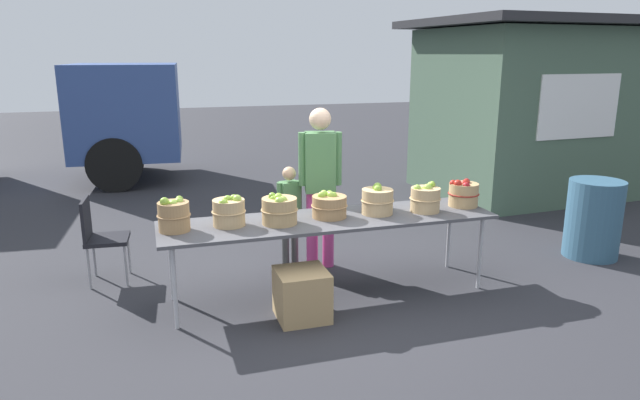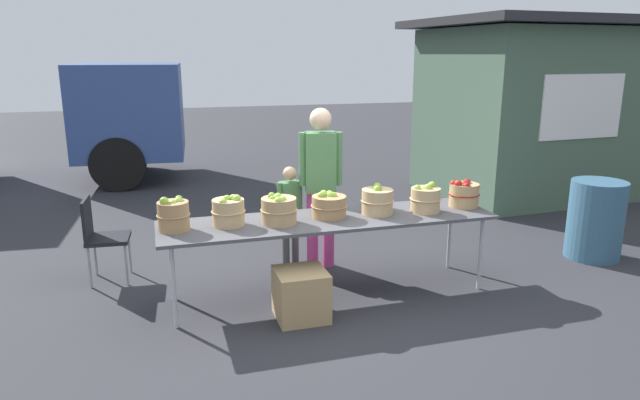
# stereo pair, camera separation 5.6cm
# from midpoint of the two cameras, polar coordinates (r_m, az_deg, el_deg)

# --- Properties ---
(ground_plane) EXTENTS (40.00, 40.00, 0.00)m
(ground_plane) POSITION_cam_midpoint_polar(r_m,az_deg,el_deg) (5.51, 0.64, -9.35)
(ground_plane) COLOR #2D2D33
(market_table) EXTENTS (3.10, 0.76, 0.75)m
(market_table) POSITION_cam_midpoint_polar(r_m,az_deg,el_deg) (5.26, 0.66, -2.19)
(market_table) COLOR #4C4C51
(market_table) RESTS_ON ground
(apple_basket_green_0) EXTENTS (0.29, 0.29, 0.31)m
(apple_basket_green_0) POSITION_cam_midpoint_polar(r_m,az_deg,el_deg) (5.01, -14.73, -1.49)
(apple_basket_green_0) COLOR #A87F51
(apple_basket_green_0) RESTS_ON market_table
(apple_basket_green_1) EXTENTS (0.30, 0.30, 0.28)m
(apple_basket_green_1) POSITION_cam_midpoint_polar(r_m,az_deg,el_deg) (5.06, -9.41, -1.16)
(apple_basket_green_1) COLOR tan
(apple_basket_green_1) RESTS_ON market_table
(apple_basket_green_2) EXTENTS (0.33, 0.33, 0.28)m
(apple_basket_green_2) POSITION_cam_midpoint_polar(r_m,az_deg,el_deg) (5.06, -4.41, -0.97)
(apple_basket_green_2) COLOR tan
(apple_basket_green_2) RESTS_ON market_table
(apple_basket_green_3) EXTENTS (0.34, 0.34, 0.25)m
(apple_basket_green_3) POSITION_cam_midpoint_polar(r_m,az_deg,el_deg) (5.26, 0.63, -0.55)
(apple_basket_green_3) COLOR #A87F51
(apple_basket_green_3) RESTS_ON market_table
(apple_basket_green_4) EXTENTS (0.31, 0.31, 0.29)m
(apple_basket_green_4) POSITION_cam_midpoint_polar(r_m,az_deg,el_deg) (5.39, 5.47, -0.06)
(apple_basket_green_4) COLOR tan
(apple_basket_green_4) RESTS_ON market_table
(apple_basket_green_5) EXTENTS (0.30, 0.30, 0.28)m
(apple_basket_green_5) POSITION_cam_midpoint_polar(r_m,az_deg,el_deg) (5.54, 10.23, 0.18)
(apple_basket_green_5) COLOR tan
(apple_basket_green_5) RESTS_ON market_table
(apple_basket_red_0) EXTENTS (0.31, 0.31, 0.28)m
(apple_basket_red_0) POSITION_cam_midpoint_polar(r_m,az_deg,el_deg) (5.81, 13.89, 0.63)
(apple_basket_red_0) COLOR tan
(apple_basket_red_0) RESTS_ON market_table
(vendor_adult) EXTENTS (0.44, 0.29, 1.69)m
(vendor_adult) POSITION_cam_midpoint_polar(r_m,az_deg,el_deg) (5.90, -0.25, 2.46)
(vendor_adult) COLOR #CC3F8C
(vendor_adult) RESTS_ON ground
(child_customer) EXTENTS (0.28, 0.18, 1.09)m
(child_customer) POSITION_cam_midpoint_polar(r_m,az_deg,el_deg) (6.01, -3.32, -0.84)
(child_customer) COLOR #3F3F3F
(child_customer) RESTS_ON ground
(food_kiosk) EXTENTS (3.67, 3.10, 2.74)m
(food_kiosk) POSITION_cam_midpoint_polar(r_m,az_deg,el_deg) (9.87, 19.97, 8.73)
(food_kiosk) COLOR #47604C
(food_kiosk) RESTS_ON ground
(folding_chair) EXTENTS (0.43, 0.43, 0.86)m
(folding_chair) POSITION_cam_midpoint_polar(r_m,az_deg,el_deg) (6.03, -21.47, -3.11)
(folding_chair) COLOR black
(folding_chair) RESTS_ON ground
(trash_barrel) EXTENTS (0.59, 0.59, 0.87)m
(trash_barrel) POSITION_cam_midpoint_polar(r_m,az_deg,el_deg) (7.03, 25.49, -1.71)
(trash_barrel) COLOR #335972
(trash_barrel) RESTS_ON ground
(produce_crate) EXTENTS (0.43, 0.43, 0.43)m
(produce_crate) POSITION_cam_midpoint_polar(r_m,az_deg,el_deg) (4.96, -2.15, -9.42)
(produce_crate) COLOR tan
(produce_crate) RESTS_ON ground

